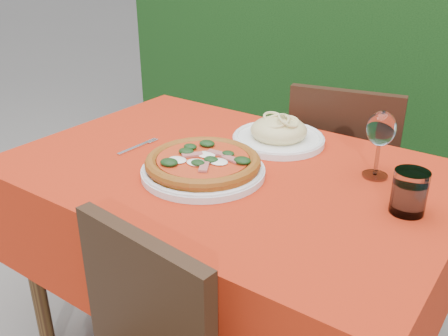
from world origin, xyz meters
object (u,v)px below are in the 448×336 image
Objects in this scene: pasta_plate at (279,134)px; water_glass at (409,194)px; chair_far at (342,177)px; fork at (134,148)px; wine_glass at (381,131)px; pizza_plate at (203,165)px.

water_glass reaches higher than pasta_plate.
chair_far is 4.97× the size of fork.
pasta_plate is 0.36m from wine_glass.
water_glass is at bearing -48.12° from wine_glass.
wine_glass is at bearing 21.83° from fork.
pizza_plate reaches higher than fork.
fork is (-0.68, -0.25, -0.13)m from wine_glass.
water_glass is at bearing 111.32° from chair_far.
wine_glass is (0.39, 0.27, 0.10)m from pizza_plate.
wine_glass reaches higher than chair_far.
fork is at bearing -138.28° from pasta_plate.
pizza_plate is 2.11× the size of wine_glass.
chair_far is 2.97× the size of pasta_plate.
water_glass reaches higher than fork.
fork is (-0.82, -0.10, -0.05)m from water_glass.
chair_far is at bearing 123.66° from water_glass.
chair_far is at bearing 120.47° from wine_glass.
pasta_plate reaches higher than pizza_plate.
wine_glass is at bearing 33.99° from pizza_plate.
wine_glass is (0.26, -0.44, 0.38)m from chair_far.
water_glass is 0.57× the size of wine_glass.
water_glass is (0.47, -0.21, 0.02)m from pasta_plate.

